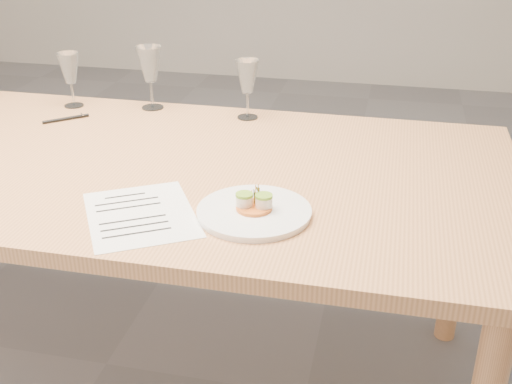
% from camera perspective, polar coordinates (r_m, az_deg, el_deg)
% --- Properties ---
extents(ground, '(7.00, 7.00, 0.00)m').
position_cam_1_polar(ground, '(2.26, -13.16, -14.65)').
color(ground, slate).
rests_on(ground, ground).
extents(dining_table, '(2.40, 1.00, 0.75)m').
position_cam_1_polar(dining_table, '(1.89, -15.21, 1.33)').
color(dining_table, tan).
rests_on(dining_table, ground).
extents(dinner_plate, '(0.26, 0.26, 0.07)m').
position_cam_1_polar(dinner_plate, '(1.47, -0.16, -1.69)').
color(dinner_plate, white).
rests_on(dinner_plate, dining_table).
extents(recipe_sheet, '(0.36, 0.38, 0.00)m').
position_cam_1_polar(recipe_sheet, '(1.50, -10.23, -1.98)').
color(recipe_sheet, white).
rests_on(recipe_sheet, dining_table).
extents(ballpoint_pen, '(0.12, 0.11, 0.01)m').
position_cam_1_polar(ballpoint_pen, '(2.16, -16.53, 6.27)').
color(ballpoint_pen, black).
rests_on(ballpoint_pen, dining_table).
extents(wine_glass_2, '(0.07, 0.07, 0.18)m').
position_cam_1_polar(wine_glass_2, '(2.26, -16.25, 10.43)').
color(wine_glass_2, white).
rests_on(wine_glass_2, dining_table).
extents(wine_glass_3, '(0.08, 0.08, 0.21)m').
position_cam_1_polar(wine_glass_3, '(2.18, -9.43, 11.04)').
color(wine_glass_3, white).
rests_on(wine_glass_3, dining_table).
extents(wine_glass_4, '(0.08, 0.08, 0.19)m').
position_cam_1_polar(wine_glass_4, '(2.05, -0.78, 10.12)').
color(wine_glass_4, white).
rests_on(wine_glass_4, dining_table).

